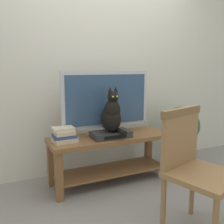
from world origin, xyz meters
TOP-DOWN VIEW (x-y plane):
  - ground_plane at (0.00, 0.00)m, footprint 12.00×12.00m
  - back_wall at (0.00, 0.98)m, footprint 7.00×0.12m
  - tv_stand at (-0.08, 0.49)m, footprint 1.33×0.46m
  - tv at (-0.08, 0.58)m, footprint 1.00×0.20m
  - media_box at (-0.09, 0.43)m, footprint 0.42×0.23m
  - cat at (-0.09, 0.42)m, footprint 0.19×0.35m
  - wooden_chair at (0.14, -0.56)m, footprint 0.58×0.58m
  - book_stack at (-0.59, 0.47)m, footprint 0.24×0.20m
  - potted_plant at (0.92, 0.52)m, footprint 0.47×0.47m

SIDE VIEW (x-z plane):
  - ground_plane at x=0.00m, z-range 0.00..0.00m
  - tv_stand at x=-0.08m, z-range 0.10..0.63m
  - potted_plant at x=0.92m, z-range 0.11..0.89m
  - media_box at x=-0.09m, z-range 0.53..0.59m
  - wooden_chair at x=0.14m, z-range 0.08..1.04m
  - book_stack at x=-0.59m, z-range 0.52..0.67m
  - cat at x=-0.09m, z-range 0.54..1.01m
  - tv at x=-0.08m, z-range 0.54..1.24m
  - back_wall at x=0.00m, z-range 0.00..2.80m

